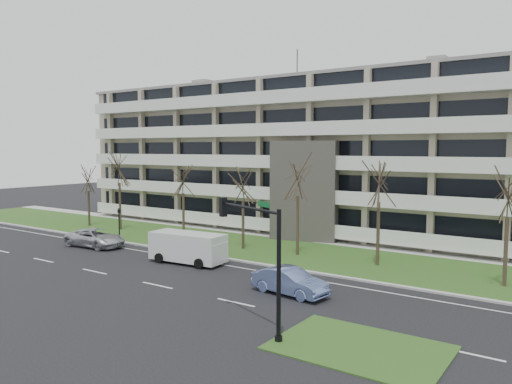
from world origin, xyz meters
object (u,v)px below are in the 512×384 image
Objects in this scene: pedestrian_signal at (119,219)px; blue_sedan at (290,281)px; white_van at (188,245)px; silver_pickup at (95,238)px; traffic_signal at (257,247)px.

blue_sedan is at bearing 8.67° from pedestrian_signal.
white_van is (-10.08, 2.54, 0.56)m from blue_sedan.
silver_pickup is 3.86m from pedestrian_signal.
silver_pickup is 24.02m from traffic_signal.
silver_pickup is 0.92× the size of traffic_signal.
white_van reaches higher than blue_sedan.
blue_sedan is at bearing -18.94° from white_van.
pedestrian_signal is at bearing 175.79° from traffic_signal.
traffic_signal reaches higher than blue_sedan.
silver_pickup is at bearing -177.85° from traffic_signal.
silver_pickup is at bearing -47.80° from pedestrian_signal.
pedestrian_signal is (-23.49, 11.78, -2.05)m from traffic_signal.
blue_sedan is at bearing 128.56° from traffic_signal.
pedestrian_signal is (-21.83, 6.07, 1.07)m from blue_sedan.
blue_sedan is 0.77× the size of traffic_signal.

